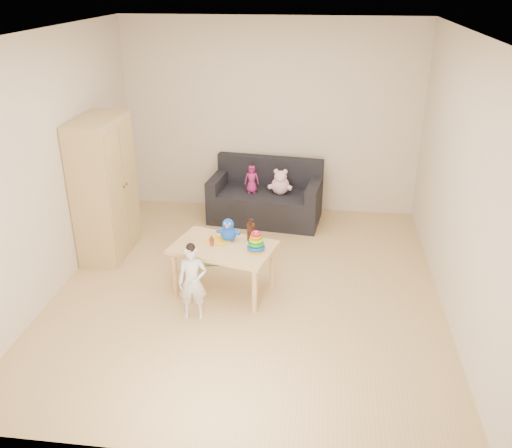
# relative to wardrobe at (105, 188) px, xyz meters

# --- Properties ---
(room) EXTENTS (4.50, 4.50, 4.50)m
(room) POSITION_rel_wardrobe_xyz_m (1.76, -0.65, 0.48)
(room) COLOR tan
(room) RESTS_ON ground
(wardrobe) EXTENTS (0.45, 0.91, 1.64)m
(wardrobe) POSITION_rel_wardrobe_xyz_m (0.00, 0.00, 0.00)
(wardrobe) COLOR tan
(wardrobe) RESTS_ON ground
(sofa) EXTENTS (1.53, 0.89, 0.41)m
(sofa) POSITION_rel_wardrobe_xyz_m (1.74, 1.14, -0.61)
(sofa) COLOR black
(sofa) RESTS_ON ground
(play_table) EXTENTS (1.14, 0.87, 0.53)m
(play_table) POSITION_rel_wardrobe_xyz_m (1.52, -0.72, -0.55)
(play_table) COLOR #D8B076
(play_table) RESTS_ON ground
(storage_bin) EXTENTS (0.41, 0.35, 0.11)m
(storage_bin) POSITION_rel_wardrobe_xyz_m (1.17, -0.11, -0.76)
(storage_bin) COLOR #75A174
(storage_bin) RESTS_ON ground
(toddler) EXTENTS (0.30, 0.22, 0.76)m
(toddler) POSITION_rel_wardrobe_xyz_m (1.30, -1.23, -0.44)
(toddler) COLOR silver
(toddler) RESTS_ON ground
(pink_bear) EXTENTS (0.31, 0.28, 0.29)m
(pink_bear) POSITION_rel_wardrobe_xyz_m (1.95, 1.10, -0.26)
(pink_bear) COLOR #FFBBD3
(pink_bear) RESTS_ON sofa
(doll) EXTENTS (0.20, 0.15, 0.37)m
(doll) POSITION_rel_wardrobe_xyz_m (1.57, 1.10, -0.22)
(doll) COLOR #B0216E
(doll) RESTS_ON sofa
(ring_stacker) EXTENTS (0.18, 0.18, 0.21)m
(ring_stacker) POSITION_rel_wardrobe_xyz_m (1.86, -0.79, -0.20)
(ring_stacker) COLOR #CB900A
(ring_stacker) RESTS_ON play_table
(brown_bottle) EXTENTS (0.08, 0.08, 0.24)m
(brown_bottle) POSITION_rel_wardrobe_xyz_m (1.78, -0.55, -0.18)
(brown_bottle) COLOR black
(brown_bottle) RESTS_ON play_table
(blue_plush) EXTENTS (0.25, 0.23, 0.25)m
(blue_plush) POSITION_rel_wardrobe_xyz_m (1.55, -0.59, -0.16)
(blue_plush) COLOR blue
(blue_plush) RESTS_ON play_table
(wooden_figure) EXTENTS (0.06, 0.05, 0.12)m
(wooden_figure) POSITION_rel_wardrobe_xyz_m (1.40, -0.75, -0.22)
(wooden_figure) COLOR brown
(wooden_figure) RESTS_ON play_table
(yellow_book) EXTENTS (0.29, 0.29, 0.02)m
(yellow_book) POSITION_rel_wardrobe_xyz_m (1.45, -0.61, -0.27)
(yellow_book) COLOR yellow
(yellow_book) RESTS_ON play_table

